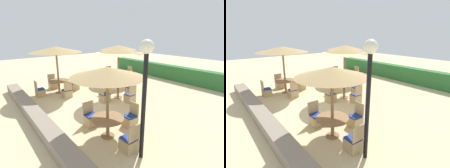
{
  "view_description": "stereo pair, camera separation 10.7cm",
  "coord_description": "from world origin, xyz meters",
  "views": [
    {
      "loc": [
        6.83,
        -4.82,
        3.46
      ],
      "look_at": [
        0.0,
        0.6,
        0.9
      ],
      "focal_mm": 28.0,
      "sensor_mm": 36.0,
      "label": 1
    },
    {
      "loc": [
        6.89,
        -4.73,
        3.46
      ],
      "look_at": [
        0.0,
        0.6,
        0.9
      ],
      "focal_mm": 28.0,
      "sensor_mm": 36.0,
      "label": 2
    }
  ],
  "objects": [
    {
      "name": "ground_plane",
      "position": [
        0.0,
        0.0,
        0.0
      ],
      "size": [
        40.0,
        40.0,
        0.0
      ],
      "primitive_type": "plane",
      "color": "#D1BA8C"
    },
    {
      "name": "hedge_row",
      "position": [
        0.0,
        6.92,
        0.54
      ],
      "size": [
        13.0,
        0.7,
        1.07
      ],
      "primitive_type": "cube",
      "color": "#2D6B33",
      "rests_on": "ground_plane"
    },
    {
      "name": "stone_border",
      "position": [
        0.0,
        -3.26,
        0.22
      ],
      "size": [
        10.0,
        0.56,
        0.44
      ],
      "primitive_type": "cube",
      "color": "gray",
      "rests_on": "ground_plane"
    },
    {
      "name": "lamp_post",
      "position": [
        4.0,
        -1.5,
        2.35
      ],
      "size": [
        0.36,
        0.36,
        3.32
      ],
      "color": "black",
      "rests_on": "ground_plane"
    },
    {
      "name": "parasol_front_right",
      "position": [
        2.56,
        -1.62,
        2.27
      ],
      "size": [
        2.37,
        2.37,
        2.45
      ],
      "color": "olive",
      "rests_on": "ground_plane"
    },
    {
      "name": "round_table_front_right",
      "position": [
        2.56,
        -1.62,
        0.57
      ],
      "size": [
        1.13,
        1.13,
        0.71
      ],
      "color": "olive",
      "rests_on": "ground_plane"
    },
    {
      "name": "patio_chair_front_right_east",
      "position": [
        3.59,
        -1.58,
        0.26
      ],
      "size": [
        0.46,
        0.46,
        0.93
      ],
      "rotation": [
        0.0,
        0.0,
        1.57
      ],
      "color": "tan",
      "rests_on": "ground_plane"
    },
    {
      "name": "patio_chair_front_right_west",
      "position": [
        1.54,
        -1.67,
        0.26
      ],
      "size": [
        0.46,
        0.46,
        0.93
      ],
      "rotation": [
        0.0,
        0.0,
        -1.57
      ],
      "color": "tan",
      "rests_on": "ground_plane"
    },
    {
      "name": "patio_chair_front_right_north",
      "position": [
        2.55,
        -0.53,
        0.26
      ],
      "size": [
        0.46,
        0.46,
        0.93
      ],
      "rotation": [
        0.0,
        0.0,
        3.14
      ],
      "color": "tan",
      "rests_on": "ground_plane"
    },
    {
      "name": "parasol_center",
      "position": [
        -0.11,
        1.11,
        2.56
      ],
      "size": [
        2.62,
        2.62,
        2.74
      ],
      "color": "olive",
      "rests_on": "ground_plane"
    },
    {
      "name": "round_table_center",
      "position": [
        -0.11,
        1.11,
        0.56
      ],
      "size": [
        0.91,
        0.91,
        0.76
      ],
      "color": "olive",
      "rests_on": "ground_plane"
    },
    {
      "name": "patio_chair_center_east",
      "position": [
        0.79,
        1.16,
        0.26
      ],
      "size": [
        0.46,
        0.46,
        0.93
      ],
      "rotation": [
        0.0,
        0.0,
        1.57
      ],
      "color": "tan",
      "rests_on": "ground_plane"
    },
    {
      "name": "patio_chair_center_north",
      "position": [
        -0.09,
        2.07,
        0.26
      ],
      "size": [
        0.46,
        0.46,
        0.93
      ],
      "rotation": [
        0.0,
        0.0,
        3.14
      ],
      "color": "tan",
      "rests_on": "ground_plane"
    },
    {
      "name": "patio_chair_center_west",
      "position": [
        -1.08,
        1.07,
        0.26
      ],
      "size": [
        0.46,
        0.46,
        0.93
      ],
      "rotation": [
        0.0,
        0.0,
        -1.57
      ],
      "color": "tan",
      "rests_on": "ground_plane"
    },
    {
      "name": "patio_chair_center_south",
      "position": [
        -0.08,
        0.15,
        0.26
      ],
      "size": [
        0.46,
        0.46,
        0.93
      ],
      "color": "tan",
      "rests_on": "ground_plane"
    },
    {
      "name": "parasol_back_left",
      "position": [
        -2.91,
        3.5,
        2.44
      ],
      "size": [
        2.57,
        2.57,
        2.61
      ],
      "color": "olive",
      "rests_on": "ground_plane"
    },
    {
      "name": "round_table_back_left",
      "position": [
        -2.91,
        3.5,
        0.55
      ],
      "size": [
        1.06,
        1.06,
        0.7
      ],
      "color": "olive",
      "rests_on": "ground_plane"
    },
    {
      "name": "patio_chair_back_left_north",
      "position": [
        -2.91,
        4.51,
        0.26
      ],
      "size": [
        0.46,
        0.46,
        0.93
      ],
      "rotation": [
        0.0,
        0.0,
        3.14
      ],
      "color": "tan",
      "rests_on": "ground_plane"
    },
    {
      "name": "patio_chair_back_left_east",
      "position": [
        -1.88,
        3.52,
        0.26
      ],
      "size": [
        0.46,
        0.46,
        0.93
      ],
      "rotation": [
        0.0,
        0.0,
        1.57
      ],
      "color": "tan",
      "rests_on": "ground_plane"
    },
    {
      "name": "patio_chair_back_left_west",
      "position": [
        -3.85,
        3.46,
        0.26
      ],
      "size": [
        0.46,
        0.46,
        0.93
      ],
      "rotation": [
        0.0,
        0.0,
        -1.57
      ],
      "color": "tan",
      "rests_on": "ground_plane"
    },
    {
      "name": "patio_chair_back_left_south",
      "position": [
        -2.96,
        2.47,
        0.26
      ],
      "size": [
        0.46,
        0.46,
        0.93
      ],
      "color": "tan",
      "rests_on": "ground_plane"
    },
    {
      "name": "parasol_front_left",
      "position": [
        -2.94,
        -1.1,
        2.55
      ],
      "size": [
        2.9,
        2.9,
        2.73
      ],
      "color": "olive",
      "rests_on": "ground_plane"
    },
    {
      "name": "round_table_front_left",
      "position": [
        -2.94,
        -1.1,
        0.62
      ],
      "size": [
        1.18,
        1.18,
        0.76
      ],
      "color": "olive",
      "rests_on": "ground_plane"
    },
    {
      "name": "patio_chair_front_left_north",
      "position": [
        -2.95,
        -0.07,
        0.26
      ],
      "size": [
        0.46,
        0.46,
        0.93
      ],
      "rotation": [
        0.0,
        0.0,
        3.14
      ],
      "color": "tan",
      "rests_on": "ground_plane"
    },
    {
      "name": "patio_chair_front_left_east",
      "position": [
        -1.91,
        -1.08,
        0.26
      ],
      "size": [
        0.46,
        0.46,
        0.93
      ],
      "rotation": [
        0.0,
        0.0,
        1.57
      ],
      "color": "tan",
      "rests_on": "ground_plane"
    },
    {
      "name": "patio_chair_front_left_south",
      "position": [
        -2.98,
        -2.21,
        0.26
      ],
      "size": [
        0.46,
        0.46,
        0.93
      ],
      "color": "tan",
      "rests_on": "ground_plane"
    },
    {
      "name": "patio_chair_front_left_west",
      "position": [
        -3.96,
        -1.11,
        0.26
      ],
      "size": [
        0.46,
        0.46,
        0.93
      ],
      "rotation": [
        0.0,
        0.0,
        -1.57
      ],
      "color": "tan",
      "rests_on": "ground_plane"
    }
  ]
}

